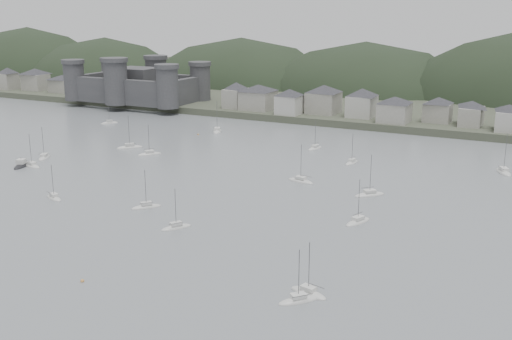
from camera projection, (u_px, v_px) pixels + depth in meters
The scene contains 9 objects.
ground at pixel (46, 311), 99.68m from camera, with size 900.00×900.00×0.00m, color slate.
far_shore_land at pixel (430, 91), 353.18m from camera, with size 900.00×250.00×3.00m, color #383D2D.
forested_ridge at pixel (427, 120), 332.29m from camera, with size 851.55×103.94×102.57m.
castle at pixel (137, 84), 304.47m from camera, with size 66.00×43.00×20.00m.
waterfront_town at pixel (504, 114), 232.98m from camera, with size 451.48×28.46×12.92m.
sailboat_lead at pixel (217, 131), 243.71m from camera, with size 6.76×10.16×13.28m.
moored_fleet at pixel (197, 206), 151.50m from camera, with size 248.76×164.28×12.75m.
motor_launch_far at pixel (22, 166), 190.22m from camera, with size 5.91×8.99×4.01m.
mooring_buoys at pixel (191, 227), 137.59m from camera, with size 186.49×147.08×0.70m.
Camera 1 is at (71.65, -65.02, 47.60)m, focal length 43.11 mm.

